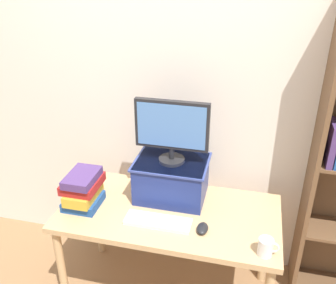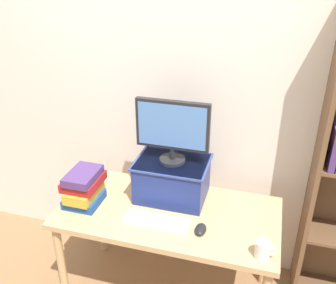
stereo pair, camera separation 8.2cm
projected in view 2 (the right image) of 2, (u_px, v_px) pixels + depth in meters
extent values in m
cube|color=beige|center=(190.00, 92.00, 2.44)|extent=(7.00, 0.08, 2.60)
cube|color=tan|center=(168.00, 213.00, 2.29)|extent=(1.33, 0.67, 0.04)
cylinder|color=tan|center=(62.00, 268.00, 2.36)|extent=(0.05, 0.05, 0.67)
cylinder|color=tan|center=(101.00, 214.00, 2.84)|extent=(0.05, 0.05, 0.67)
cylinder|color=tan|center=(267.00, 246.00, 2.54)|extent=(0.05, 0.05, 0.67)
cube|color=brown|center=(317.00, 164.00, 2.22)|extent=(0.03, 0.28, 1.97)
cube|color=#4C336B|center=(333.00, 146.00, 2.12)|extent=(0.04, 0.20, 0.25)
cube|color=navy|center=(172.00, 179.00, 2.37)|extent=(0.43, 0.33, 0.26)
cube|color=#334284|center=(172.00, 162.00, 2.31)|extent=(0.46, 0.35, 0.01)
cylinder|color=black|center=(172.00, 160.00, 2.31)|extent=(0.16, 0.16, 0.02)
cylinder|color=black|center=(172.00, 153.00, 2.28)|extent=(0.03, 0.03, 0.07)
cube|color=black|center=(173.00, 125.00, 2.20)|extent=(0.45, 0.04, 0.30)
cube|color=#4C7AB7|center=(172.00, 126.00, 2.18)|extent=(0.41, 0.00, 0.27)
cube|color=silver|center=(157.00, 221.00, 2.17)|extent=(0.39, 0.13, 0.02)
cube|color=white|center=(157.00, 220.00, 2.17)|extent=(0.37, 0.11, 0.00)
ellipsoid|color=black|center=(201.00, 229.00, 2.10)|extent=(0.06, 0.10, 0.04)
cube|color=navy|center=(84.00, 199.00, 2.34)|extent=(0.21, 0.22, 0.06)
cube|color=gold|center=(84.00, 191.00, 2.31)|extent=(0.16, 0.26, 0.06)
cube|color=maroon|center=(83.00, 181.00, 2.31)|extent=(0.20, 0.25, 0.06)
cube|color=#4C336B|center=(83.00, 176.00, 2.27)|extent=(0.17, 0.25, 0.05)
cylinder|color=white|center=(263.00, 250.00, 1.91)|extent=(0.08, 0.08, 0.10)
torus|color=white|center=(271.00, 251.00, 1.90)|extent=(0.06, 0.01, 0.06)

